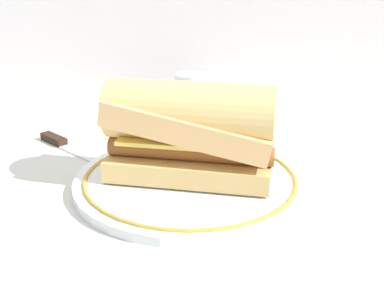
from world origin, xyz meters
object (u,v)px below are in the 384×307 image
at_px(sausage_sandwich, 192,129).
at_px(drinking_glass, 193,101).
at_px(plate, 192,180).
at_px(butter_knife, 66,145).

distance_m(sausage_sandwich, drinking_glass, 0.27).
bearing_deg(sausage_sandwich, plate, -72.12).
relative_size(plate, sausage_sandwich, 1.35).
height_order(sausage_sandwich, drinking_glass, sausage_sandwich).
bearing_deg(plate, butter_knife, 145.94).
relative_size(plate, butter_knife, 2.41).
bearing_deg(butter_knife, sausage_sandwich, -34.06).
bearing_deg(butter_knife, drinking_glass, 35.32).
bearing_deg(drinking_glass, plate, -89.97).
xyz_separation_m(plate, drinking_glass, (-0.00, 0.27, 0.03)).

